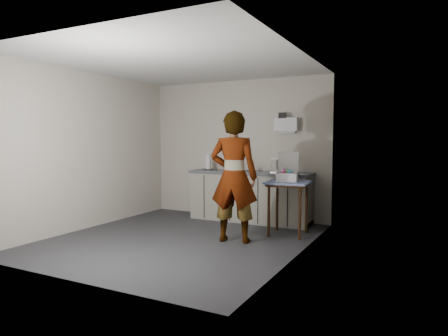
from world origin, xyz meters
The scene contains 15 objects.
ground centered at (0.00, 0.00, 0.00)m, with size 4.00×4.00×0.00m, color #28292D.
wall_back centered at (0.00, 1.99, 1.30)m, with size 3.60×0.02×2.60m, color beige.
wall_right centered at (1.79, 0.00, 1.30)m, with size 0.02×4.00×2.60m, color beige.
wall_left centered at (-1.79, 0.00, 1.30)m, with size 0.02×4.00×2.60m, color beige.
ceiling centered at (0.00, 0.00, 2.60)m, with size 3.60×4.00×0.01m, color white.
kitchen_counter centered at (0.40, 1.70, 0.43)m, with size 2.24×0.62×0.91m.
wall_shelf centered at (1.00, 1.92, 1.75)m, with size 0.42×0.18×0.37m.
side_table centered at (1.34, 0.99, 0.73)m, with size 0.69×0.69×0.84m.
standing_man centered at (0.77, 0.25, 0.95)m, with size 0.69×0.45×1.89m, color #B2A593.
soap_bottle centered at (0.26, 1.61, 1.07)m, with size 0.12×0.13×0.32m, color black.
soda_can centered at (0.43, 1.69, 0.97)m, with size 0.06×0.06×0.12m, color red.
dark_bottle centered at (0.04, 1.67, 1.04)m, with size 0.07×0.07×0.25m, color black.
paper_towel centered at (-0.46, 1.67, 1.04)m, with size 0.15×0.15×0.27m.
dish_rack centered at (1.00, 1.71, 0.97)m, with size 0.36×0.27×0.25m.
bakery_box centered at (1.31, 1.05, 0.94)m, with size 0.39×0.40×0.45m.
Camera 1 is at (3.25, -4.92, 1.49)m, focal length 32.00 mm.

